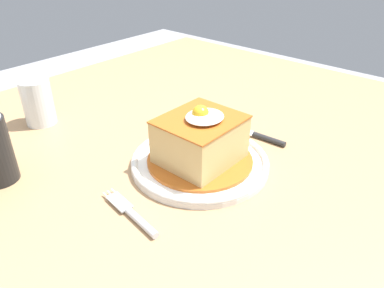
# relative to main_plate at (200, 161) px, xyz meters

# --- Properties ---
(dining_table) EXTENTS (1.42, 1.09, 0.75)m
(dining_table) POSITION_rel_main_plate_xyz_m (-0.01, 0.11, -0.10)
(dining_table) COLOR #A87F56
(dining_table) RESTS_ON ground_plane
(main_plate) EXTENTS (0.26, 0.26, 0.02)m
(main_plate) POSITION_rel_main_plate_xyz_m (0.00, 0.00, 0.00)
(main_plate) COLOR white
(main_plate) RESTS_ON dining_table
(sandwich_meal) EXTENTS (0.20, 0.20, 0.12)m
(sandwich_meal) POSITION_rel_main_plate_xyz_m (0.00, -0.00, 0.05)
(sandwich_meal) COLOR #B75B1E
(sandwich_meal) RESTS_ON main_plate
(fork) EXTENTS (0.04, 0.14, 0.01)m
(fork) POSITION_rel_main_plate_xyz_m (-0.18, -0.02, -0.00)
(fork) COLOR silver
(fork) RESTS_ON dining_table
(knife) EXTENTS (0.02, 0.17, 0.01)m
(knife) POSITION_rel_main_plate_xyz_m (0.17, -0.03, -0.00)
(knife) COLOR #262628
(knife) RESTS_ON dining_table
(drinking_glass) EXTENTS (0.07, 0.07, 0.10)m
(drinking_glass) POSITION_rel_main_plate_xyz_m (-0.11, 0.39, 0.04)
(drinking_glass) COLOR gold
(drinking_glass) RESTS_ON dining_table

